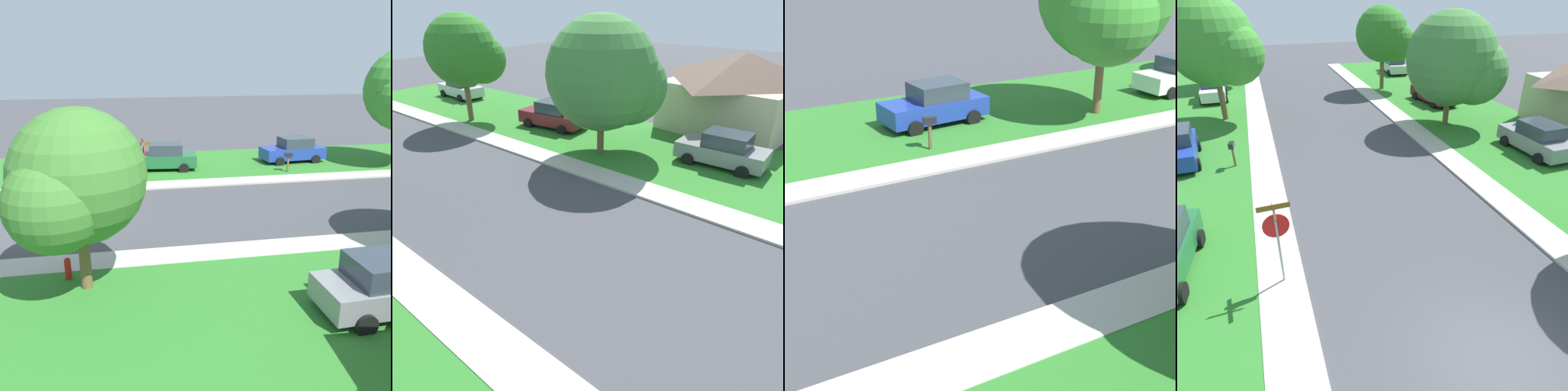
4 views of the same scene
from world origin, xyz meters
TOP-DOWN VIEW (x-y plane):
  - sidewalk_east at (4.70, 12.00)m, footprint 1.40×56.00m
  - sidewalk_west at (-4.70, 12.00)m, footprint 1.40×56.00m
  - lawn_west at (-9.40, 12.00)m, footprint 8.00×56.00m
  - car_blue_kerbside_mid at (-8.83, 15.04)m, footprint 2.30×4.43m
  - mailbox at (-6.10, 13.59)m, footprint 0.31×0.51m

SIDE VIEW (x-z plane):
  - lawn_west at x=-9.40m, z-range 0.00..0.08m
  - sidewalk_east at x=4.70m, z-range 0.00..0.10m
  - sidewalk_west at x=-4.70m, z-range 0.00..0.10m
  - car_blue_kerbside_mid at x=-8.83m, z-range -0.01..1.75m
  - mailbox at x=-6.10m, z-range 0.35..1.66m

